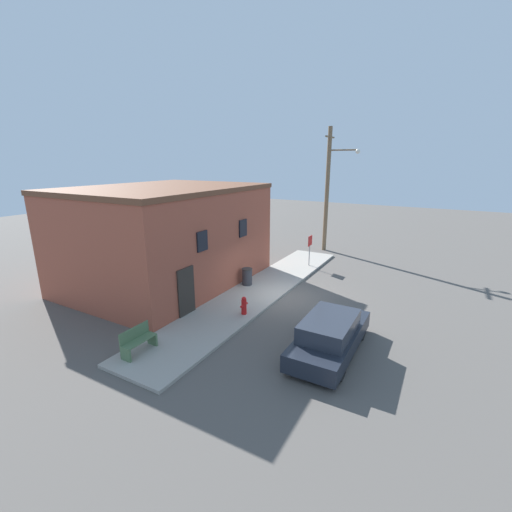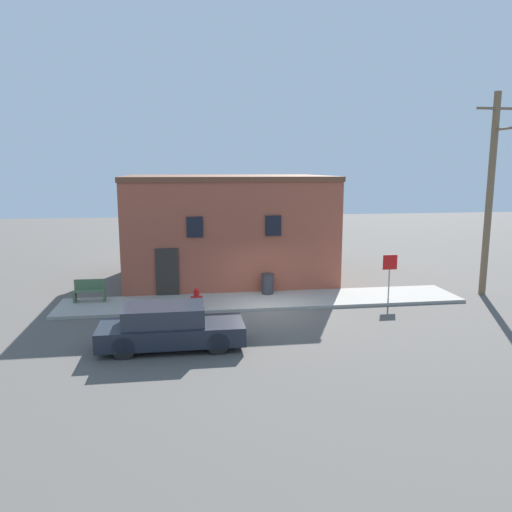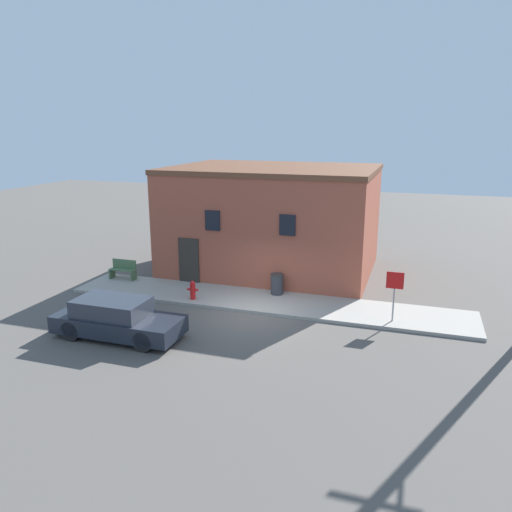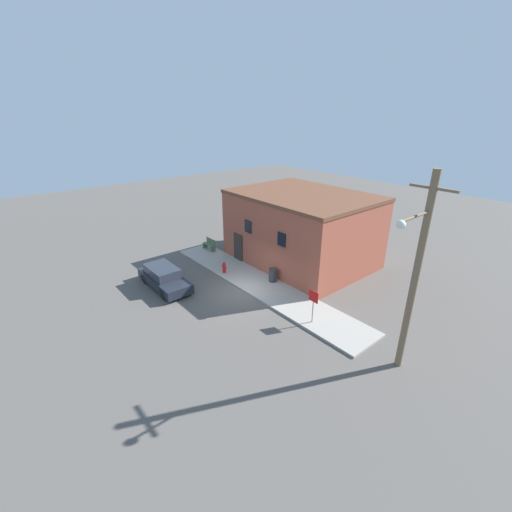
% 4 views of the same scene
% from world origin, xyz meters
% --- Properties ---
extents(ground_plane, '(80.00, 80.00, 0.00)m').
position_xyz_m(ground_plane, '(0.00, 0.00, 0.00)').
color(ground_plane, '#56514C').
extents(sidewalk, '(16.93, 2.72, 0.13)m').
position_xyz_m(sidewalk, '(0.00, 1.36, 0.06)').
color(sidewalk, '#9E998E').
rests_on(sidewalk, ground).
extents(brick_building, '(9.96, 7.57, 5.25)m').
position_xyz_m(brick_building, '(-1.08, 6.45, 2.63)').
color(brick_building, '#9E4C38').
rests_on(brick_building, ground).
extents(fire_hydrant, '(0.48, 0.23, 0.79)m').
position_xyz_m(fire_hydrant, '(-2.85, 0.54, 0.52)').
color(fire_hydrant, red).
rests_on(fire_hydrant, sidewalk).
extents(stop_sign, '(0.63, 0.06, 1.90)m').
position_xyz_m(stop_sign, '(5.27, 0.64, 1.45)').
color(stop_sign, gray).
rests_on(stop_sign, sidewalk).
extents(bench, '(1.26, 0.44, 0.90)m').
position_xyz_m(bench, '(-7.24, 2.15, 0.55)').
color(bench, '#4C6B47').
rests_on(bench, sidewalk).
extents(trash_bin, '(0.56, 0.56, 0.90)m').
position_xyz_m(trash_bin, '(0.33, 2.27, 0.58)').
color(trash_bin, '#333338').
rests_on(trash_bin, sidewalk).
extents(utility_pole, '(1.80, 2.30, 8.81)m').
position_xyz_m(utility_pole, '(9.97, 1.13, 4.66)').
color(utility_pole, brown).
rests_on(utility_pole, ground).
extents(parked_car, '(4.54, 1.76, 1.39)m').
position_xyz_m(parked_car, '(-3.82, -3.56, 0.67)').
color(parked_car, black).
rests_on(parked_car, ground).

